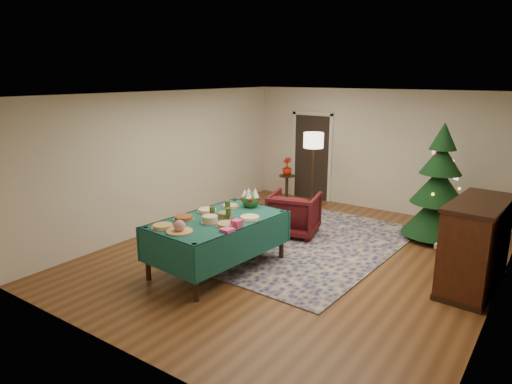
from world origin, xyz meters
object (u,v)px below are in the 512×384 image
Objects in this scene: gift_box at (237,224)px; piano at (475,246)px; side_table at (287,189)px; armchair at (294,212)px; floor_lamp at (313,145)px; buffet_table at (218,229)px; potted_plant at (287,170)px; christmas_tree at (439,188)px.

piano reaches higher than gift_box.
armchair is at bearing -55.39° from side_table.
floor_lamp is (-0.73, 3.72, 0.63)m from gift_box.
floor_lamp is (-0.24, 3.57, 0.85)m from buffet_table.
floor_lamp reaches higher than buffet_table.
floor_lamp is 1.22m from potted_plant.
potted_plant is at bearing -70.22° from armchair.
gift_box is 4.43m from potted_plant.
christmas_tree is (1.97, 3.51, 0.09)m from gift_box.
floor_lamp reaches higher than armchair.
side_table is 1.59× the size of potted_plant.
armchair is 0.51× the size of floor_lamp.
side_table is (-1.62, 4.12, -0.56)m from gift_box.
buffet_table is at bearing 162.91° from gift_box.
gift_box is 4.47m from side_table.
armchair is 3.30m from piano.
side_table is 5.16m from piano.
armchair is at bearing 85.36° from buffet_table.
floor_lamp is at bearing -24.29° from side_table.
gift_box is 3.41m from piano.
gift_box is at bearing -17.09° from buffet_table.
side_table is at bearing 152.22° from piano.
buffet_table is at bearing 70.54° from armchair.
armchair reaches higher than potted_plant.
christmas_tree is (3.59, -0.61, 0.66)m from side_table.
side_table is (-1.30, 1.89, -0.13)m from armchair.
floor_lamp is at bearing -24.29° from potted_plant.
christmas_tree is (2.70, -0.21, -0.53)m from floor_lamp.
floor_lamp is at bearing 151.40° from piano.
gift_box is at bearing 83.33° from armchair.
christmas_tree is at bearing -165.60° from armchair.
buffet_table is at bearing -74.05° from potted_plant.
armchair is at bearing -55.39° from potted_plant.
buffet_table is at bearing -86.10° from floor_lamp.
buffet_table is at bearing -74.05° from side_table.
piano is (3.42, 1.57, -0.03)m from buffet_table.
armchair is at bearing 98.15° from gift_box.
christmas_tree is 1.41× the size of piano.
piano is (3.25, -0.51, 0.18)m from armchair.
potted_plant is 0.27× the size of piano.
floor_lamp is at bearing 93.90° from buffet_table.
buffet_table is 1.44× the size of piano.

